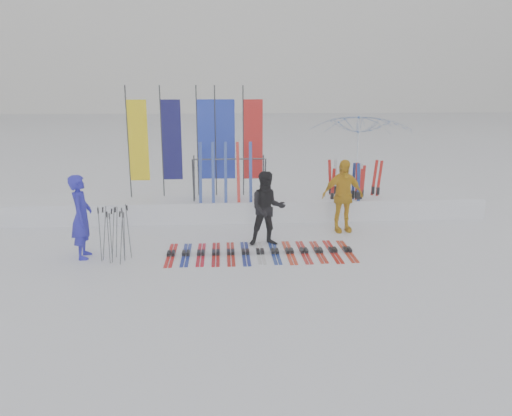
{
  "coord_description": "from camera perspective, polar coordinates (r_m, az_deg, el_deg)",
  "views": [
    {
      "loc": [
        -0.57,
        -9.7,
        3.8
      ],
      "look_at": [
        0.2,
        1.6,
        1.0
      ],
      "focal_mm": 35.0,
      "sensor_mm": 36.0,
      "label": 1
    }
  ],
  "objects": [
    {
      "name": "upright_skis",
      "position": [
        14.82,
        11.2,
        1.98
      ],
      "size": [
        1.54,
        0.94,
        1.68
      ],
      "color": "red",
      "rests_on": "ground"
    },
    {
      "name": "snow_bank",
      "position": [
        14.73,
        -1.57,
        0.14
      ],
      "size": [
        14.0,
        1.6,
        0.6
      ],
      "primitive_type": "cube",
      "color": "white",
      "rests_on": "ground"
    },
    {
      "name": "feather_flags",
      "position": [
        14.67,
        -6.6,
        7.71
      ],
      "size": [
        3.88,
        0.17,
        3.2
      ],
      "color": "#383A3F",
      "rests_on": "ground"
    },
    {
      "name": "person_black",
      "position": [
        11.99,
        1.3,
        -0.09
      ],
      "size": [
        0.93,
        0.76,
        1.81
      ],
      "primitive_type": "imported",
      "rotation": [
        0.0,
        0.0,
        0.08
      ],
      "color": "black",
      "rests_on": "ground"
    },
    {
      "name": "pole_cluster",
      "position": [
        11.39,
        -15.8,
        -2.96
      ],
      "size": [
        0.65,
        0.55,
        1.25
      ],
      "color": "#595B60",
      "rests_on": "ground"
    },
    {
      "name": "tent_canopy",
      "position": [
        16.57,
        11.71,
        5.6
      ],
      "size": [
        4.24,
        4.28,
        2.98
      ],
      "primitive_type": "imported",
      "rotation": [
        0.0,
        0.0,
        0.37
      ],
      "color": "white",
      "rests_on": "ground"
    },
    {
      "name": "ground",
      "position": [
        10.43,
        -0.5,
        -7.48
      ],
      "size": [
        120.0,
        120.0,
        0.0
      ],
      "primitive_type": "plane",
      "color": "white",
      "rests_on": "ground"
    },
    {
      "name": "ski_rack",
      "position": [
        14.11,
        -3.09,
        4.01
      ],
      "size": [
        2.04,
        0.8,
        1.23
      ],
      "color": "#383A3F",
      "rests_on": "ground"
    },
    {
      "name": "person_yellow",
      "position": [
        13.31,
        9.87,
        1.38
      ],
      "size": [
        1.19,
        0.64,
        1.93
      ],
      "primitive_type": "imported",
      "rotation": [
        0.0,
        0.0,
        0.15
      ],
      "color": "gold",
      "rests_on": "ground"
    },
    {
      "name": "ski_row",
      "position": [
        11.61,
        0.44,
        -5.04
      ],
      "size": [
        4.27,
        1.68,
        0.07
      ],
      "color": "red",
      "rests_on": "ground"
    },
    {
      "name": "person_blue",
      "position": [
        11.76,
        -19.33,
        -0.95
      ],
      "size": [
        0.51,
        0.73,
        1.9
      ],
      "primitive_type": "imported",
      "rotation": [
        0.0,
        0.0,
        1.66
      ],
      "color": "#2120BA",
      "rests_on": "ground"
    }
  ]
}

